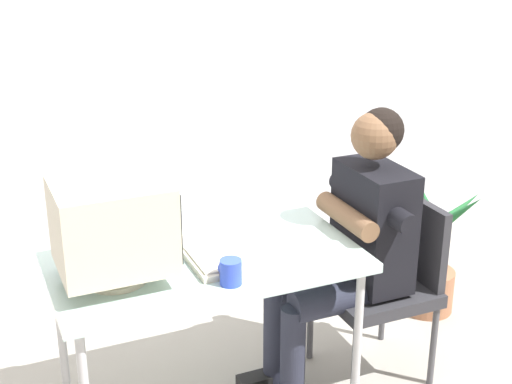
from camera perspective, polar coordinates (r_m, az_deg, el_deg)
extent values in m
cube|color=silver|center=(4.07, -6.99, 13.18)|extent=(8.00, 0.10, 3.00)
cylinder|color=#B7B7BC|center=(3.11, 7.99, -11.97)|extent=(0.04, 0.04, 0.72)
cylinder|color=#B7B7BC|center=(3.22, -15.05, -11.28)|extent=(0.04, 0.04, 0.72)
cylinder|color=#B7B7BC|center=(3.51, 3.45, -7.70)|extent=(0.04, 0.04, 0.72)
cube|color=silver|center=(2.92, -3.93, -5.57)|extent=(1.24, 0.65, 0.04)
cylinder|color=beige|center=(2.78, -10.96, -6.67)|extent=(0.23, 0.23, 0.02)
cylinder|color=beige|center=(2.76, -11.01, -6.08)|extent=(0.06, 0.06, 0.04)
cube|color=beige|center=(2.68, -11.28, -2.51)|extent=(0.41, 0.37, 0.33)
cube|color=black|center=(2.73, -6.97, -1.84)|extent=(0.01, 0.31, 0.27)
cube|color=beige|center=(2.90, -3.95, -5.02)|extent=(0.17, 0.41, 0.02)
cube|color=beige|center=(2.89, -3.95, -4.73)|extent=(0.14, 0.37, 0.01)
cylinder|color=#4C4C51|center=(3.26, 7.79, -13.49)|extent=(0.03, 0.03, 0.41)
cylinder|color=#4C4C51|center=(3.47, 13.80, -11.68)|extent=(0.03, 0.03, 0.41)
cylinder|color=#4C4C51|center=(3.56, 4.32, -10.11)|extent=(0.03, 0.03, 0.41)
cylinder|color=#4C4C51|center=(3.75, 10.01, -8.68)|extent=(0.03, 0.03, 0.41)
cube|color=#2D2D33|center=(3.39, 9.21, -7.55)|extent=(0.47, 0.47, 0.06)
cube|color=#2D2D33|center=(3.40, 12.52, -3.51)|extent=(0.04, 0.43, 0.38)
cube|color=black|center=(3.24, 9.23, -2.60)|extent=(0.22, 0.39, 0.54)
sphere|color=brown|center=(3.09, 9.36, 4.40)|extent=(0.20, 0.20, 0.20)
sphere|color=black|center=(3.10, 9.85, 4.81)|extent=(0.19, 0.19, 0.19)
cylinder|color=#262838|center=(3.18, 6.51, -8.32)|extent=(0.43, 0.14, 0.14)
cylinder|color=#262838|center=(3.32, 4.97, -6.95)|extent=(0.43, 0.14, 0.14)
cylinder|color=#262838|center=(3.22, 2.92, -12.90)|extent=(0.11, 0.11, 0.49)
cylinder|color=#262838|center=(3.36, 1.53, -11.35)|extent=(0.11, 0.11, 0.49)
cube|color=black|center=(3.46, 0.57, -14.57)|extent=(0.24, 0.09, 0.06)
cylinder|color=black|center=(3.01, 11.32, -2.16)|extent=(0.09, 0.14, 0.09)
cylinder|color=black|center=(3.36, 7.02, 0.58)|extent=(0.09, 0.14, 0.09)
cylinder|color=brown|center=(3.14, 7.14, -1.89)|extent=(0.09, 0.39, 0.09)
cylinder|color=#9E6647|center=(4.12, 13.36, -7.50)|extent=(0.28, 0.28, 0.24)
cylinder|color=brown|center=(4.01, 13.64, -4.49)|extent=(0.04, 0.04, 0.24)
cone|color=#256A36|center=(4.02, 15.33, -1.65)|extent=(0.37, 0.10, 0.25)
cone|color=#256A36|center=(4.06, 13.54, -1.40)|extent=(0.20, 0.36, 0.26)
cone|color=#256A36|center=(3.99, 12.36, -1.36)|extent=(0.18, 0.35, 0.30)
cone|color=#256A36|center=(3.85, 12.48, -2.50)|extent=(0.38, 0.15, 0.24)
cone|color=#256A36|center=(3.82, 14.25, -2.31)|extent=(0.19, 0.32, 0.32)
cone|color=#256A36|center=(3.89, 15.37, -1.86)|extent=(0.21, 0.30, 0.34)
cylinder|color=blue|center=(2.69, -2.00, -6.33)|extent=(0.08, 0.08, 0.10)
torus|color=blue|center=(2.72, -2.37, -5.93)|extent=(0.07, 0.01, 0.07)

